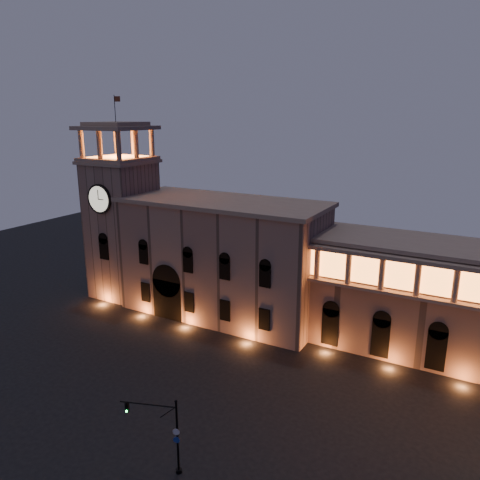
% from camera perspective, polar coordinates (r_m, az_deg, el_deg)
% --- Properties ---
extents(ground, '(160.00, 160.00, 0.00)m').
position_cam_1_polar(ground, '(56.30, -12.35, -16.99)').
color(ground, black).
rests_on(ground, ground).
extents(government_building, '(30.80, 12.80, 17.60)m').
position_cam_1_polar(government_building, '(69.91, -2.23, -2.22)').
color(government_building, '#8F6E5E').
rests_on(government_building, ground).
extents(clock_tower, '(9.80, 9.80, 32.40)m').
position_cam_1_polar(clock_tower, '(79.08, -14.14, 2.18)').
color(clock_tower, '#8F6E5E').
rests_on(clock_tower, ground).
extents(colonnade_wing, '(40.60, 11.50, 14.50)m').
position_cam_1_polar(colonnade_wing, '(63.09, 26.64, -7.24)').
color(colonnade_wing, '#8A6958').
rests_on(colonnade_wing, ground).
extents(traffic_light, '(4.92, 1.92, 7.08)m').
position_cam_1_polar(traffic_light, '(42.81, -8.85, -22.31)').
color(traffic_light, black).
rests_on(traffic_light, ground).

